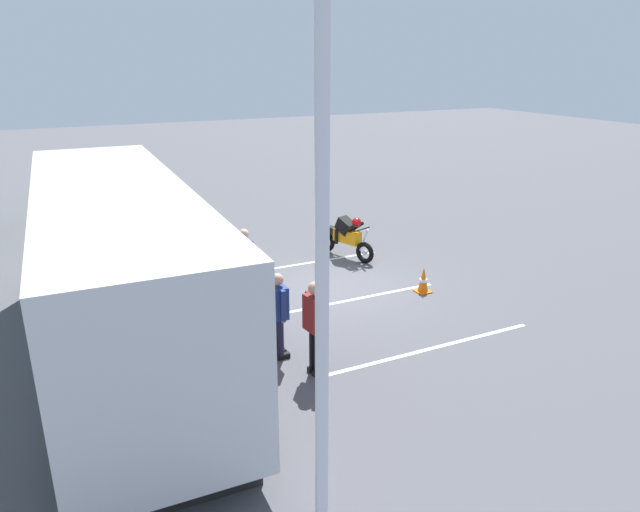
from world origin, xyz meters
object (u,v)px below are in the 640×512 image
at_px(parked_motorcycle_silver, 200,272).
at_px(spectator_far_left, 315,320).
at_px(spectator_left, 278,309).
at_px(traffic_cone, 423,280).
at_px(tour_bus, 119,273).
at_px(spectator_centre, 263,288).
at_px(spectator_right, 248,278).
at_px(spectator_far_right, 245,260).
at_px(flagpole, 320,391).
at_px(stunt_motorcycle, 346,236).

bearing_deg(parked_motorcycle_silver, spectator_far_left, -169.94).
height_order(spectator_left, traffic_cone, spectator_left).
bearing_deg(spectator_far_left, tour_bus, 52.35).
height_order(spectator_centre, spectator_right, spectator_centre).
xyz_separation_m(tour_bus, spectator_right, (0.35, -2.56, -0.66)).
distance_m(spectator_far_right, parked_motorcycle_silver, 1.53).
bearing_deg(spectator_right, flagpole, 164.49).
xyz_separation_m(tour_bus, parked_motorcycle_silver, (2.48, -2.06, -1.16)).
bearing_deg(parked_motorcycle_silver, tour_bus, 140.34).
relative_size(spectator_centre, spectator_far_right, 1.02).
relative_size(spectator_far_left, stunt_motorcycle, 0.89).
height_order(spectator_centre, spectator_far_right, spectator_centre).
height_order(spectator_centre, flagpole, flagpole).
height_order(tour_bus, spectator_left, tour_bus).
bearing_deg(spectator_right, stunt_motorcycle, -53.79).
xyz_separation_m(tour_bus, spectator_far_left, (-2.23, -2.89, -0.60)).
xyz_separation_m(tour_bus, stunt_motorcycle, (3.16, -6.39, -1.03)).
bearing_deg(traffic_cone, spectator_far_left, 120.19).
bearing_deg(stunt_motorcycle, spectator_far_right, 117.68).
height_order(spectator_far_right, flagpole, flagpole).
bearing_deg(tour_bus, spectator_left, -119.07).
relative_size(spectator_centre, stunt_motorcycle, 0.92).
height_order(spectator_left, parked_motorcycle_silver, spectator_left).
bearing_deg(spectator_far_left, spectator_far_right, 1.36).
bearing_deg(tour_bus, flagpole, -177.93).
height_order(spectator_right, stunt_motorcycle, spectator_right).
relative_size(tour_bus, spectator_far_left, 5.59).
height_order(tour_bus, spectator_right, tour_bus).
bearing_deg(spectator_centre, spectator_far_left, -168.06).
distance_m(tour_bus, flagpole, 8.06).
bearing_deg(flagpole, spectator_centre, -17.30).
relative_size(spectator_far_right, parked_motorcycle_silver, 0.88).
height_order(spectator_far_left, flagpole, flagpole).
distance_m(spectator_far_right, flagpole, 9.77).
relative_size(spectator_centre, spectator_right, 1.09).
height_order(tour_bus, stunt_motorcycle, tour_bus).
bearing_deg(spectator_centre, stunt_motorcycle, -45.83).
bearing_deg(spectator_left, flagpole, 160.68).
height_order(tour_bus, traffic_cone, tour_bus).
height_order(spectator_right, flagpole, flagpole).
bearing_deg(stunt_motorcycle, spectator_centre, 134.17).
bearing_deg(spectator_right, spectator_far_left, -172.58).
distance_m(spectator_centre, parked_motorcycle_silver, 3.16).
xyz_separation_m(spectator_left, flagpole, (-6.43, 2.25, 2.50)).
relative_size(spectator_far_left, spectator_centre, 0.96).
xyz_separation_m(spectator_left, parked_motorcycle_silver, (3.89, 0.48, -0.52)).
distance_m(spectator_right, flagpole, 8.86).
xyz_separation_m(spectator_far_right, parked_motorcycle_silver, (1.20, 0.75, -0.58)).
relative_size(stunt_motorcycle, traffic_cone, 3.13).
bearing_deg(stunt_motorcycle, spectator_right, 126.21).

